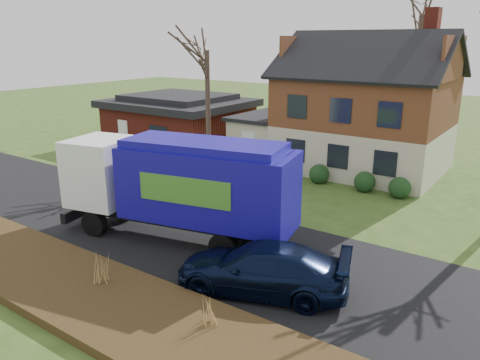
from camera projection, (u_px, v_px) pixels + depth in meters
The scene contains 11 objects.
ground at pixel (186, 236), 18.88m from camera, with size 120.00×120.00×0.00m, color #304A18.
road at pixel (186, 235), 18.88m from camera, with size 80.00×7.00×0.02m, color black.
mulch_verge at pixel (74, 287), 14.68m from camera, with size 80.00×3.50×0.30m, color black.
main_house at pixel (357, 102), 27.82m from camera, with size 12.95×8.95×9.26m.
ranch_house at pixel (179, 120), 35.14m from camera, with size 9.80×8.20×3.70m.
garbage_truck at pixel (181, 183), 17.89m from camera, with size 9.77×4.46×4.05m.
silver_sedan at pixel (156, 170), 25.27m from camera, with size 1.77×5.07×1.67m, color #ABAFB3.
navy_wagon at pixel (262, 268), 14.51m from camera, with size 2.19×5.38×1.56m, color black.
tree_front_west at pixel (206, 31), 26.46m from camera, with size 3.28×3.28×9.74m.
grass_clump_mid at pixel (103, 268), 14.51m from camera, with size 0.36×0.29×1.00m.
grass_clump_east at pixel (209, 309), 12.45m from camera, with size 0.32×0.27×0.81m.
Camera 1 is at (11.78, -13.04, 7.60)m, focal length 35.00 mm.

